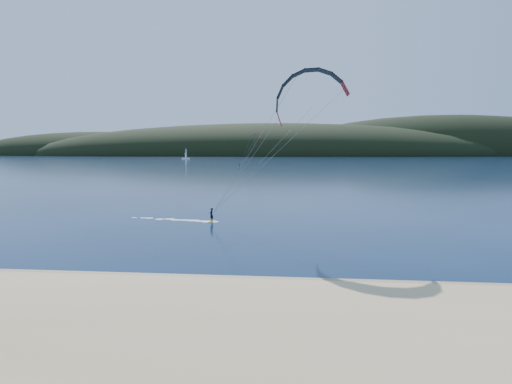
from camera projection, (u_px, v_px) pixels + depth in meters
ground at (207, 310)px, 21.51m from camera, size 1800.00×1800.00×0.00m
wet_sand at (223, 282)px, 25.96m from camera, size 220.00×2.50×0.10m
headland at (297, 156)px, 759.80m from camera, size 1200.00×310.00×140.00m
kitesurfer_near at (306, 113)px, 40.35m from camera, size 25.48×9.23×16.82m
kitesurfer_far at (255, 140)px, 214.03m from camera, size 12.90×7.57×16.90m
sailboat at (186, 158)px, 433.45m from camera, size 8.17×5.15×11.45m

